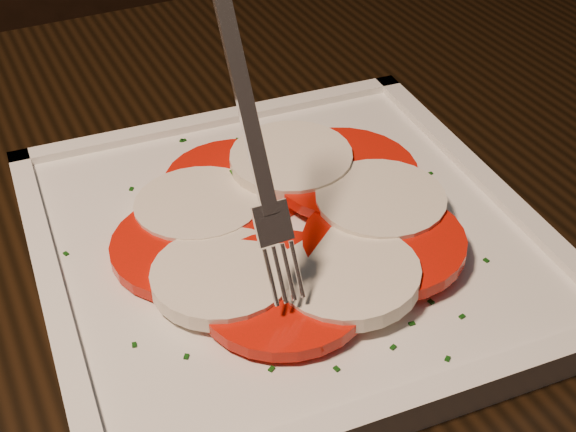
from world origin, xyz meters
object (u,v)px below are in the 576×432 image
object	(u,v)px
table	(159,373)
plate	(288,243)
chair	(96,32)
fork	(245,128)

from	to	relation	value
table	plate	size ratio (longest dim) A/B	3.92
chair	fork	distance (m)	0.94
fork	plate	bearing A→B (deg)	28.65
fork	table	bearing A→B (deg)	143.10
table	fork	distance (m)	0.23
fork	chair	bearing A→B (deg)	83.70
plate	fork	bearing A→B (deg)	-149.17
table	plate	world-z (taller)	plate
table	chair	size ratio (longest dim) A/B	1.33
plate	table	bearing A→B (deg)	167.85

